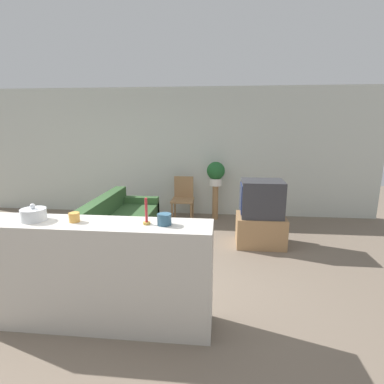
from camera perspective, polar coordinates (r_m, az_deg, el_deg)
ground_plane at (r=3.78m, az=-15.16°, el=-18.83°), size 14.00×14.00×0.00m
wall_back at (r=6.56m, az=-5.20°, el=7.51°), size 9.00×0.06×2.70m
couch at (r=5.07m, az=-13.82°, el=-6.76°), size 0.85×2.08×0.77m
tv_stand at (r=5.09m, az=12.87°, el=-7.08°), size 0.78×0.60×0.50m
television at (r=4.93m, az=13.11°, el=-1.18°), size 0.67×0.53×0.58m
wooden_chair at (r=6.14m, az=-1.71°, el=-0.85°), size 0.44×0.44×0.90m
plant_stand at (r=6.26m, az=4.45°, el=-1.96°), size 0.12×0.12×0.72m
potted_plant at (r=6.13m, az=4.55°, el=3.71°), size 0.37×0.37×0.49m
foreground_counter at (r=3.17m, az=-18.64°, el=-14.61°), size 2.35×0.44×1.06m
decorative_bowl at (r=3.20m, az=-27.94°, el=-3.79°), size 0.23×0.23×0.17m
candle_jar at (r=3.01m, az=-21.52°, el=-4.50°), size 0.10×0.10×0.09m
candlestick at (r=2.75m, az=-8.67°, el=-4.49°), size 0.07×0.07×0.25m
coffee_tin at (r=2.73m, az=-5.30°, el=-5.21°), size 0.13×0.13×0.10m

